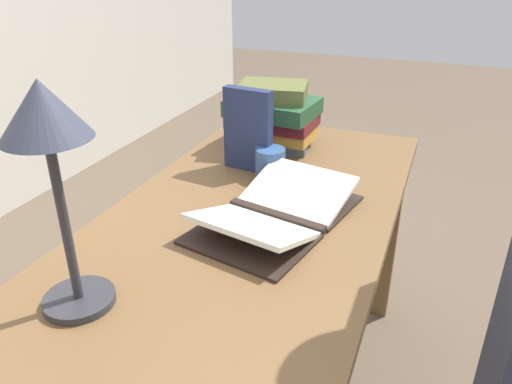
# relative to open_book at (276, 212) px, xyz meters

# --- Properties ---
(reading_desk) EXTENTS (1.59, 0.70, 0.75)m
(reading_desk) POSITION_rel_open_book_xyz_m (-0.06, 0.07, -0.12)
(reading_desk) COLOR brown
(reading_desk) RESTS_ON ground_plane
(open_book) EXTENTS (0.50, 0.36, 0.07)m
(open_book) POSITION_rel_open_book_xyz_m (0.00, 0.00, 0.00)
(open_book) COLOR black
(open_book) RESTS_ON reading_desk
(book_stack_tall) EXTENTS (0.23, 0.30, 0.22)m
(book_stack_tall) POSITION_rel_open_book_xyz_m (0.47, 0.18, 0.09)
(book_stack_tall) COLOR slate
(book_stack_tall) RESTS_ON reading_desk
(book_standing_upright) EXTENTS (0.05, 0.15, 0.25)m
(book_standing_upright) POSITION_rel_open_book_xyz_m (0.27, 0.19, 0.10)
(book_standing_upright) COLOR #1E284C
(book_standing_upright) RESTS_ON reading_desk
(reading_lamp) EXTENTS (0.15, 0.15, 0.43)m
(reading_lamp) POSITION_rel_open_book_xyz_m (-0.44, 0.24, 0.31)
(reading_lamp) COLOR #2D2D33
(reading_lamp) RESTS_ON reading_desk
(coffee_mug) EXTENTS (0.12, 0.09, 0.09)m
(coffee_mug) POSITION_rel_open_book_xyz_m (0.24, 0.10, 0.02)
(coffee_mug) COLOR #335184
(coffee_mug) RESTS_ON reading_desk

